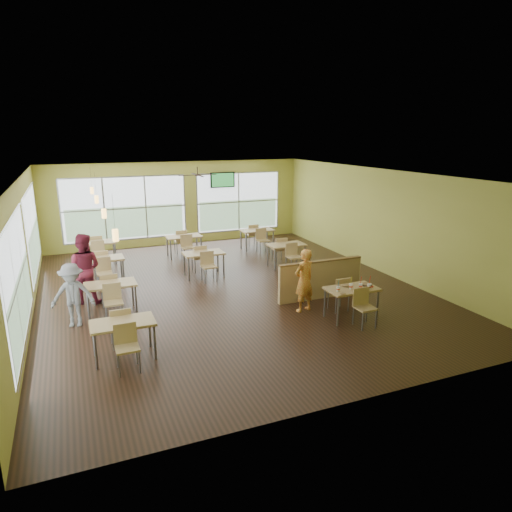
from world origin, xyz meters
name	(u,v)px	position (x,y,z in m)	size (l,w,h in m)	color
room	(229,234)	(0.00, 0.00, 1.60)	(12.00, 12.04, 3.20)	black
window_bays	(116,225)	(-2.65, 3.08, 1.48)	(9.24, 10.24, 2.38)	white
main_table	(352,293)	(2.00, -3.00, 0.63)	(1.22, 1.52, 0.87)	tan
half_wall_divider	(320,279)	(2.00, -1.55, 0.52)	(2.40, 0.14, 1.04)	tan
dining_tables	(178,257)	(-1.05, 1.71, 0.63)	(6.92, 8.72, 0.87)	tan
pendant_lights	(100,206)	(-3.20, 0.68, 2.45)	(0.11, 7.31, 0.86)	#2D2119
ceiling_fan	(197,175)	(0.00, 3.00, 2.95)	(1.25, 1.25, 0.29)	#2D2119
tv_backwall	(223,180)	(1.80, 5.90, 2.45)	(1.00, 0.07, 0.60)	black
man_plaid	(304,280)	(1.17, -2.18, 0.79)	(0.58, 0.38, 1.58)	#D34717
patron_maroon	(84,269)	(-3.74, 0.50, 0.91)	(0.89, 0.69, 1.82)	maroon
patron_grey	(73,295)	(-4.05, -1.01, 0.74)	(0.95, 0.55, 1.47)	slate
cup_blue	(338,289)	(1.57, -3.09, 0.81)	(0.09, 0.09, 0.31)	white
cup_yellow	(351,286)	(1.93, -3.06, 0.82)	(0.09, 0.09, 0.34)	white
cup_red_near	(361,286)	(2.16, -3.12, 0.81)	(0.09, 0.09, 0.32)	white
cup_red_far	(369,287)	(2.30, -3.25, 0.82)	(0.10, 0.10, 0.36)	white
food_basket	(367,285)	(2.40, -3.02, 0.78)	(0.26, 0.26, 0.06)	black
ketchup_cup	(372,286)	(2.47, -3.13, 0.76)	(0.06, 0.06, 0.03)	#A12514
wrapper_left	(343,294)	(1.56, -3.30, 0.77)	(0.14, 0.13, 0.03)	olive
wrapper_mid	(346,285)	(1.94, -2.85, 0.78)	(0.22, 0.19, 0.05)	olive
wrapper_right	(367,288)	(2.29, -3.19, 0.77)	(0.15, 0.13, 0.04)	olive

